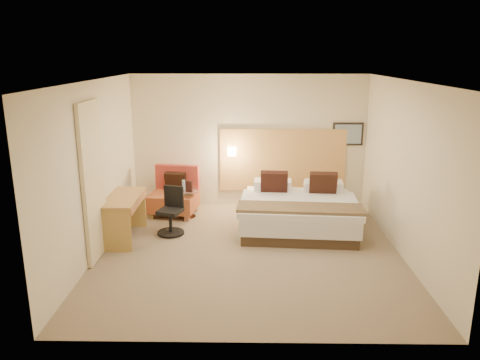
{
  "coord_description": "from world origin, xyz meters",
  "views": [
    {
      "loc": [
        -0.04,
        -7.01,
        3.08
      ],
      "look_at": [
        -0.15,
        0.5,
        1.05
      ],
      "focal_mm": 35.0,
      "sensor_mm": 36.0,
      "label": 1
    }
  ],
  "objects_px": {
    "bed": "(298,211)",
    "side_table": "(187,202)",
    "lounge_chair": "(174,195)",
    "desk_chair": "(171,215)",
    "desk": "(125,206)"
  },
  "relations": [
    {
      "from": "side_table",
      "to": "lounge_chair",
      "type": "bearing_deg",
      "value": 140.88
    },
    {
      "from": "bed",
      "to": "desk_chair",
      "type": "bearing_deg",
      "value": -171.94
    },
    {
      "from": "bed",
      "to": "desk",
      "type": "distance_m",
      "value": 3.08
    },
    {
      "from": "side_table",
      "to": "bed",
      "type": "bearing_deg",
      "value": -14.1
    },
    {
      "from": "side_table",
      "to": "desk_chair",
      "type": "distance_m",
      "value": 0.87
    },
    {
      "from": "desk",
      "to": "bed",
      "type": "bearing_deg",
      "value": 10.82
    },
    {
      "from": "lounge_chair",
      "to": "desk",
      "type": "relative_size",
      "value": 0.81
    },
    {
      "from": "bed",
      "to": "side_table",
      "type": "height_order",
      "value": "bed"
    },
    {
      "from": "desk",
      "to": "side_table",
      "type": "bearing_deg",
      "value": 50.42
    },
    {
      "from": "side_table",
      "to": "desk",
      "type": "relative_size",
      "value": 0.52
    },
    {
      "from": "side_table",
      "to": "desk_chair",
      "type": "bearing_deg",
      "value": -101.14
    },
    {
      "from": "bed",
      "to": "desk_chair",
      "type": "xyz_separation_m",
      "value": [
        -2.27,
        -0.32,
        0.02
      ]
    },
    {
      "from": "bed",
      "to": "lounge_chair",
      "type": "xyz_separation_m",
      "value": [
        -2.37,
        0.75,
        0.05
      ]
    },
    {
      "from": "lounge_chair",
      "to": "desk_chair",
      "type": "bearing_deg",
      "value": -84.25
    },
    {
      "from": "bed",
      "to": "side_table",
      "type": "distance_m",
      "value": 2.16
    }
  ]
}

